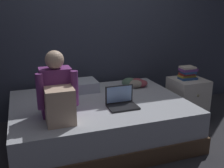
% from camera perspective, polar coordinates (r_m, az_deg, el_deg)
% --- Properties ---
extents(ground_plane, '(8.00, 8.00, 0.00)m').
position_cam_1_polar(ground_plane, '(3.02, 2.69, -13.54)').
color(ground_plane, '#2D2D33').
extents(wall_back, '(5.60, 0.10, 2.70)m').
position_cam_1_polar(wall_back, '(3.76, -4.14, 14.00)').
color(wall_back, '#383D4C').
rests_on(wall_back, ground_plane).
extents(bed, '(2.00, 1.50, 0.47)m').
position_cam_1_polar(bed, '(3.11, -2.81, -7.82)').
color(bed, brown).
rests_on(bed, ground_plane).
extents(nightstand, '(0.44, 0.46, 0.58)m').
position_cam_1_polar(nightstand, '(3.73, 16.17, -3.28)').
color(nightstand, beige).
rests_on(nightstand, ground_plane).
extents(person_sitting, '(0.39, 0.44, 0.66)m').
position_cam_1_polar(person_sitting, '(2.54, -11.92, -2.03)').
color(person_sitting, '#75337A').
rests_on(person_sitting, bed).
extents(laptop, '(0.32, 0.23, 0.22)m').
position_cam_1_polar(laptop, '(2.83, 2.06, -3.90)').
color(laptop, black).
rests_on(laptop, bed).
extents(pillow, '(0.56, 0.36, 0.13)m').
position_cam_1_polar(pillow, '(3.37, -8.11, -0.50)').
color(pillow, silver).
rests_on(pillow, bed).
extents(book_stack, '(0.23, 0.17, 0.17)m').
position_cam_1_polar(book_stack, '(3.63, 16.29, 2.38)').
color(book_stack, '#284C84').
rests_on(book_stack, nightstand).
extents(clothes_pile, '(0.34, 0.25, 0.12)m').
position_cam_1_polar(clothes_pile, '(3.53, 5.06, 0.24)').
color(clothes_pile, '#4C6B56').
rests_on(clothes_pile, bed).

